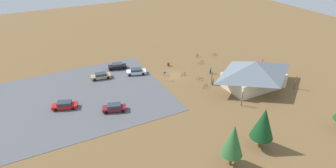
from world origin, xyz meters
name	(u,v)px	position (x,y,z in m)	size (l,w,h in m)	color
ground	(174,76)	(0.00, 0.00, 0.00)	(160.00, 160.00, 0.00)	brown
parking_lot_asphalt	(57,103)	(25.98, -0.20, 0.03)	(43.20, 28.33, 0.05)	#56565B
bike_pavilion	(254,73)	(-12.75, 12.27, 3.32)	(14.98, 10.41, 5.85)	beige
trash_bin	(168,64)	(-1.43, -5.47, 0.45)	(0.60, 0.60, 0.90)	brown
lot_sign	(165,75)	(2.83, 0.99, 1.41)	(0.56, 0.08, 2.20)	#99999E
pine_east	(233,141)	(6.42, 28.94, 4.43)	(3.06, 3.06, 6.94)	brown
pine_mideast	(263,123)	(-0.10, 27.93, 4.49)	(3.55, 3.55, 7.05)	brown
bicycle_black_yard_front	(214,54)	(-15.49, -5.58, 0.35)	(1.60, 0.51, 0.79)	black
bicycle_green_mid_cluster	(201,62)	(-9.43, -2.89, 0.39)	(1.74, 0.48, 0.86)	black
bicycle_blue_near_sign	(205,86)	(-3.32, 8.05, 0.36)	(1.65, 0.65, 0.80)	black
bicycle_purple_lone_east	(183,74)	(-2.10, 0.86, 0.35)	(1.64, 0.57, 0.83)	black
bicycle_teal_lone_west	(197,55)	(-11.00, -7.12, 0.39)	(1.32, 1.14, 0.82)	black
bicycle_orange_edge_south	(200,79)	(-4.18, 4.76, 0.39)	(1.21, 1.25, 0.88)	black
bicycle_white_front_row	(166,74)	(1.62, -0.82, 0.39)	(0.91, 1.61, 0.91)	black
car_white_aisle_side	(136,71)	(7.41, -4.84, 0.74)	(4.89, 3.18, 1.37)	white
car_maroon_inner_stall	(114,108)	(16.88, 7.79, 0.76)	(4.67, 3.04, 1.44)	maroon
car_red_back_corner	(65,105)	(24.95, 2.58, 0.76)	(4.93, 3.15, 1.44)	red
car_black_mid_lot	(117,66)	(10.39, -9.68, 0.75)	(4.65, 2.81, 1.42)	black
car_tan_end_stall	(101,76)	(15.41, -6.42, 0.73)	(4.61, 2.37, 1.35)	tan
visitor_at_bikes	(213,81)	(-5.47, 7.84, 0.96)	(0.39, 0.40, 1.83)	#2D3347
visitor_crossing_yard	(210,70)	(-8.30, 2.82, 0.97)	(0.39, 0.36, 1.83)	#2D3347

